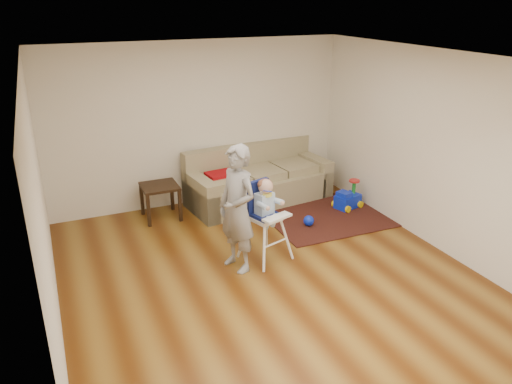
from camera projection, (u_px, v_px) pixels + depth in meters
name	position (u px, v px, depth m)	size (l,w,h in m)	color
ground	(269.00, 275.00, 6.38)	(5.50, 5.50, 0.00)	#53290A
room_envelope	(252.00, 123.00, 6.13)	(5.04, 5.52, 2.72)	silver
sofa	(259.00, 176.00, 8.49)	(2.55, 1.29, 0.94)	#988F68
side_table	(161.00, 202.00, 7.93)	(0.56, 0.56, 0.56)	black
area_rug	(332.00, 215.00, 8.11)	(2.12, 1.59, 0.02)	black
ride_on_toy	(348.00, 194.00, 8.29)	(0.42, 0.30, 0.46)	#0E2AE1
toy_ball	(309.00, 221.00, 7.68)	(0.16, 0.16, 0.16)	#0E2AE1
high_chair	(265.00, 221.00, 6.60)	(0.67, 0.67, 1.15)	white
adult	(237.00, 209.00, 6.26)	(0.61, 0.40, 1.66)	gray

